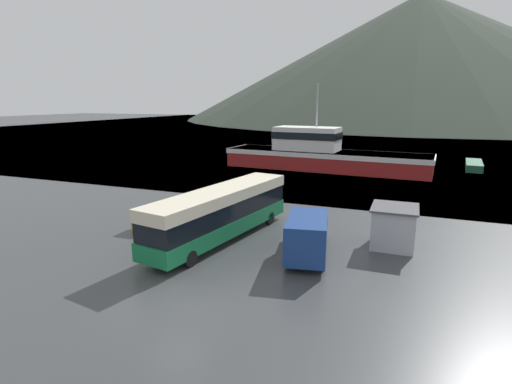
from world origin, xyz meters
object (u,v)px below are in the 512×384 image
Objects in this scene: tour_bus at (221,211)px; small_boat at (474,165)px; delivery_van at (308,234)px; dock_kiosk at (394,227)px; fishing_boat at (321,154)px; storage_bin at (145,221)px.

small_boat is (18.26, 35.62, -1.37)m from tour_bus.
tour_bus reaches higher than delivery_van.
dock_kiosk is at bearing 24.03° from tour_bus.
small_boat is (18.17, 7.34, -1.47)m from fishing_boat.
fishing_boat is at bearing 99.37° from tour_bus.
storage_bin is at bearing -170.25° from dock_kiosk.
tour_bus is 40.05m from small_boat.
delivery_van is 2.17× the size of dock_kiosk.
storage_bin is at bearing -118.68° from small_boat.
delivery_van is 38.49m from small_boat.
fishing_boat reaches higher than delivery_van.
fishing_boat reaches higher than storage_bin.
delivery_van is at bearing -103.87° from small_boat.
dock_kiosk reaches higher than delivery_van.
tour_bus is 1.71× the size of small_boat.
delivery_van is at bearing 2.02° from tour_bus.
dock_kiosk is at bearing 25.00° from fishing_boat.
tour_bus is 0.49× the size of fishing_boat.
dock_kiosk reaches higher than storage_bin.
tour_bus is 28.28m from fishing_boat.
delivery_van is at bearing -3.24° from storage_bin.
storage_bin is 43.02m from small_boat.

